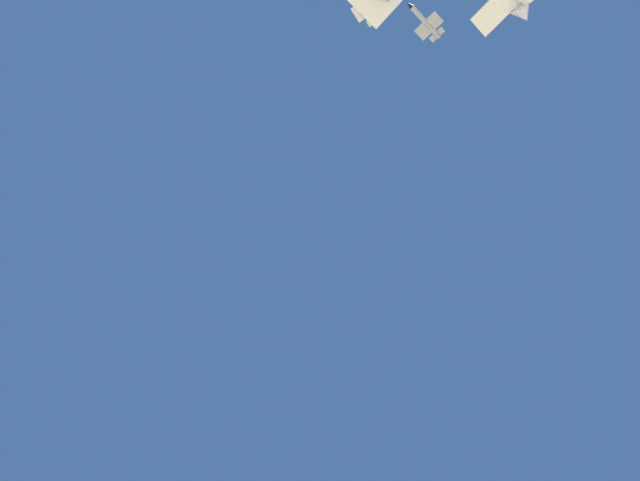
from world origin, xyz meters
TOP-DOWN VIEW (x-y plane):
  - chase_jet_right_wing at (-46.10, 28.18)m, footprint 13.92×11.47m
  - chase_jet_high_escort at (-24.92, 36.74)m, footprint 12.33×13.29m

SIDE VIEW (x-z plane):
  - chase_jet_high_escort at x=-24.92m, z-range 148.04..152.04m
  - chase_jet_right_wing at x=-46.10m, z-range 164.65..168.65m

